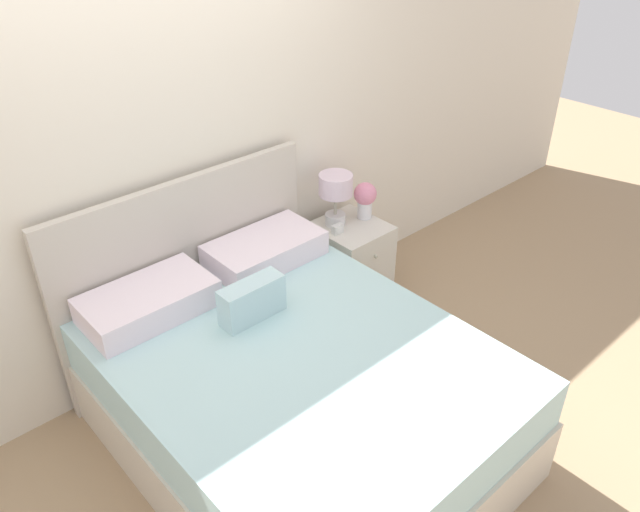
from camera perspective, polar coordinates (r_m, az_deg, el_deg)
name	(u,v)px	position (r m, az deg, el deg)	size (l,w,h in m)	color
ground_plane	(198,350)	(3.89, -11.12, -8.39)	(12.00, 12.00, 0.00)	tan
wall_back	(163,145)	(3.27, -14.17, 9.82)	(8.00, 0.06, 2.60)	silver
bed	(290,388)	(3.12, -2.74, -11.94)	(1.54, 1.92, 1.14)	beige
nightstand	(350,263)	(4.08, 2.73, -0.67)	(0.41, 0.46, 0.56)	silver
table_lamp	(336,191)	(3.84, 1.44, 5.97)	(0.21, 0.21, 0.34)	white
flower_vase	(365,198)	(3.97, 4.17, 5.35)	(0.15, 0.15, 0.24)	white
alarm_clock	(338,229)	(3.83, 1.63, 2.48)	(0.07, 0.04, 0.06)	white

